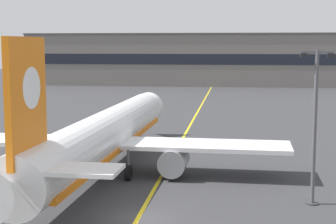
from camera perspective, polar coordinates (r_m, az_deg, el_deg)
ground_plane at (r=35.03m, az=-2.91°, el=-11.39°), size 400.00×400.00×0.00m
taxiway_centreline at (r=63.94m, az=1.63°, el=-2.81°), size 1.65×180.00×0.01m
airliner_foreground at (r=46.08m, az=-6.97°, el=-2.56°), size 32.15×41.49×11.65m
apron_lamp_post at (r=38.07m, az=15.55°, el=-1.30°), size 2.24×0.90×10.83m
safety_cone_by_nose_gear at (r=61.41m, az=-3.50°, el=-3.00°), size 0.44×0.44×0.55m
terminal_building at (r=146.09m, az=7.06°, el=5.64°), size 114.31×12.40×14.26m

